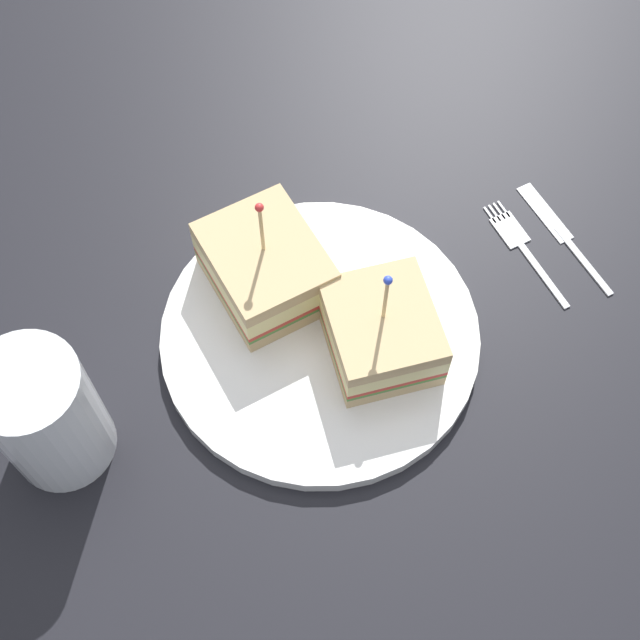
{
  "coord_description": "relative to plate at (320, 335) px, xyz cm",
  "views": [
    {
      "loc": [
        9.46,
        -32.55,
        64.97
      ],
      "look_at": [
        0.0,
        0.0,
        3.34
      ],
      "focal_mm": 48.59,
      "sensor_mm": 36.0,
      "label": 1
    }
  ],
  "objects": [
    {
      "name": "sandwich_half_back",
      "position": [
        5.1,
        0.25,
        3.31
      ],
      "size": [
        11.83,
        12.17,
        10.87
      ],
      "color": "tan",
      "rests_on": "plate"
    },
    {
      "name": "knife",
      "position": [
        17.85,
        16.62,
        -0.5
      ],
      "size": [
        10.12,
        10.36,
        0.35
      ],
      "color": "silver",
      "rests_on": "ground_plane"
    },
    {
      "name": "plate",
      "position": [
        0.0,
        0.0,
        0.0
      ],
      "size": [
        26.71,
        26.71,
        1.34
      ],
      "primitive_type": "cylinder",
      "color": "white",
      "rests_on": "ground_plane"
    },
    {
      "name": "ground_plane",
      "position": [
        0.0,
        0.0,
        -1.67
      ],
      "size": [
        112.87,
        112.87,
        2.0
      ],
      "primitive_type": "cube",
      "color": "black"
    },
    {
      "name": "sandwich_half_front",
      "position": [
        -5.63,
        3.14,
        3.47
      ],
      "size": [
        13.33,
        13.3,
        11.46
      ],
      "color": "tan",
      "rests_on": "plate"
    },
    {
      "name": "fork",
      "position": [
        14.5,
        14.39,
        -0.5
      ],
      "size": [
        9.23,
        9.79,
        0.35
      ],
      "color": "silver",
      "rests_on": "ground_plane"
    },
    {
      "name": "drink_glass",
      "position": [
        -16.72,
        -14.68,
        4.52
      ],
      "size": [
        7.99,
        7.99,
        11.97
      ],
      "color": "gold",
      "rests_on": "ground_plane"
    }
  ]
}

